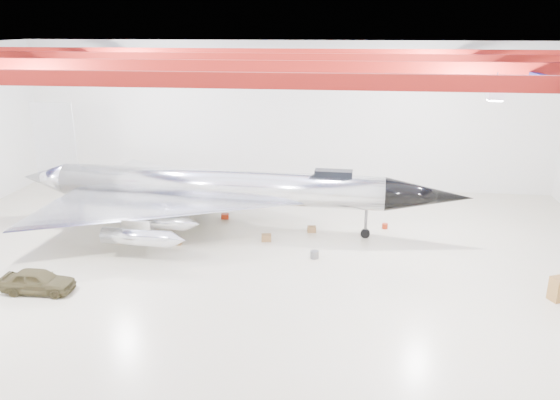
# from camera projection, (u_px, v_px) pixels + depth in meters

# --- Properties ---
(floor) EXTENTS (40.00, 40.00, 0.00)m
(floor) POSITION_uv_depth(u_px,v_px,m) (248.00, 265.00, 28.72)
(floor) COLOR beige
(floor) RESTS_ON ground
(wall_back) EXTENTS (40.00, 0.00, 40.00)m
(wall_back) POSITION_uv_depth(u_px,v_px,m) (284.00, 116.00, 41.19)
(wall_back) COLOR silver
(wall_back) RESTS_ON floor
(ceiling) EXTENTS (40.00, 40.00, 0.00)m
(ceiling) POSITION_uv_depth(u_px,v_px,m) (244.00, 48.00, 25.35)
(ceiling) COLOR #0A0F38
(ceiling) RESTS_ON wall_back
(ceiling_structure) EXTENTS (39.50, 29.50, 1.08)m
(ceiling_structure) POSITION_uv_depth(u_px,v_px,m) (244.00, 63.00, 25.56)
(ceiling_structure) COLOR maroon
(ceiling_structure) RESTS_ON ceiling
(jet_aircraft) EXTENTS (27.74, 16.36, 7.57)m
(jet_aircraft) POSITION_uv_depth(u_px,v_px,m) (218.00, 191.00, 32.99)
(jet_aircraft) COLOR silver
(jet_aircraft) RESTS_ON floor
(jeep) EXTENTS (3.43, 1.48, 1.15)m
(jeep) POSITION_uv_depth(u_px,v_px,m) (38.00, 281.00, 25.59)
(jeep) COLOR #3E371F
(jeep) RESTS_ON floor
(crate_ply) EXTENTS (0.55, 0.46, 0.35)m
(crate_ply) POSITION_uv_depth(u_px,v_px,m) (177.00, 241.00, 31.34)
(crate_ply) COLOR olive
(crate_ply) RESTS_ON floor
(toolbox_red) EXTENTS (0.53, 0.45, 0.33)m
(toolbox_red) POSITION_uv_depth(u_px,v_px,m) (225.00, 216.00, 35.51)
(toolbox_red) COLOR #9B260F
(toolbox_red) RESTS_ON floor
(engine_drum) EXTENTS (0.60, 0.60, 0.41)m
(engine_drum) POSITION_uv_depth(u_px,v_px,m) (315.00, 255.00, 29.46)
(engine_drum) COLOR #59595B
(engine_drum) RESTS_ON floor
(parts_bin) EXTENTS (0.57, 0.48, 0.36)m
(parts_bin) POSITION_uv_depth(u_px,v_px,m) (312.00, 229.00, 33.21)
(parts_bin) COLOR olive
(parts_bin) RESTS_ON floor
(crate_small) EXTENTS (0.43, 0.38, 0.25)m
(crate_small) POSITION_uv_depth(u_px,v_px,m) (146.00, 211.00, 36.70)
(crate_small) COLOR #59595B
(crate_small) RESTS_ON floor
(tool_chest) EXTENTS (0.42, 0.42, 0.32)m
(tool_chest) POSITION_uv_depth(u_px,v_px,m) (385.00, 226.00, 33.77)
(tool_chest) COLOR #9B260F
(tool_chest) RESTS_ON floor
(oil_barrel) EXTENTS (0.63, 0.54, 0.40)m
(oil_barrel) POSITION_uv_depth(u_px,v_px,m) (266.00, 238.00, 31.81)
(oil_barrel) COLOR olive
(oil_barrel) RESTS_ON floor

